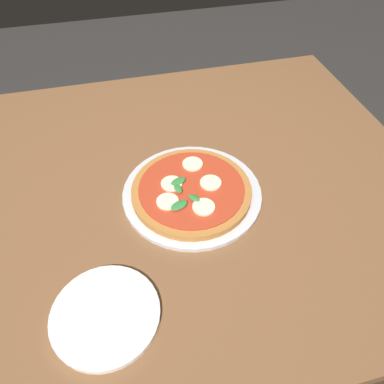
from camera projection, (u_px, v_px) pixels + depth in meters
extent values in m
plane|color=#2D2B28|center=(162.00, 305.00, 1.52)|extent=(6.00, 6.00, 0.00)
cube|color=brown|center=(148.00, 192.00, 1.02)|extent=(1.58, 1.16, 0.04)
cube|color=brown|center=(286.00, 141.00, 1.73)|extent=(0.07, 0.07, 0.67)
cylinder|color=silver|center=(192.00, 193.00, 0.98)|extent=(0.37, 0.37, 0.01)
cylinder|color=#B27033|center=(191.00, 191.00, 0.96)|extent=(0.32, 0.32, 0.02)
cylinder|color=#B7381E|center=(191.00, 188.00, 0.96)|extent=(0.28, 0.28, 0.00)
cylinder|color=beige|center=(211.00, 183.00, 0.96)|extent=(0.06, 0.06, 0.00)
cylinder|color=beige|center=(193.00, 164.00, 1.01)|extent=(0.06, 0.06, 0.00)
cylinder|color=beige|center=(172.00, 184.00, 0.96)|extent=(0.06, 0.06, 0.00)
cylinder|color=beige|center=(168.00, 202.00, 0.92)|extent=(0.06, 0.06, 0.00)
cylinder|color=beige|center=(204.00, 207.00, 0.90)|extent=(0.06, 0.06, 0.00)
ellipsoid|color=#337F38|center=(179.00, 205.00, 0.90)|extent=(0.05, 0.04, 0.00)
ellipsoid|color=#337F38|center=(178.00, 188.00, 0.94)|extent=(0.02, 0.04, 0.00)
ellipsoid|color=#337F38|center=(178.00, 181.00, 0.96)|extent=(0.05, 0.04, 0.00)
ellipsoid|color=#337F38|center=(194.00, 198.00, 0.92)|extent=(0.03, 0.04, 0.00)
cylinder|color=white|center=(105.00, 315.00, 0.75)|extent=(0.22, 0.22, 0.01)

